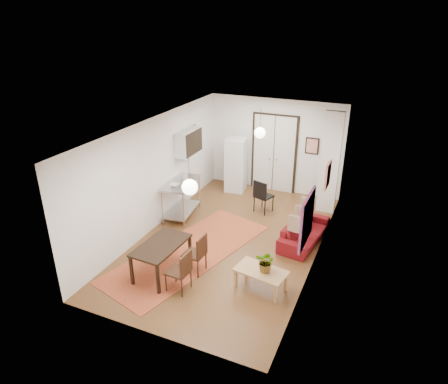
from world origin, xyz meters
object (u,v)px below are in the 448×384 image
at_px(sofa, 304,232).
at_px(dining_table, 161,247).
at_px(dining_chair_near, 196,248).
at_px(dining_chair_far, 180,266).
at_px(coffee_table, 261,273).
at_px(fridge, 236,165).
at_px(black_side_chair, 265,192).
at_px(kitchen_counter, 181,194).

height_order(sofa, dining_table, dining_table).
distance_m(dining_chair_near, dining_chair_far, 0.70).
height_order(dining_table, dining_chair_far, dining_chair_far).
relative_size(dining_table, dining_chair_near, 1.50).
xyz_separation_m(coffee_table, dining_table, (-2.13, -0.34, 0.26)).
bearing_deg(fridge, dining_chair_far, -88.57).
bearing_deg(sofa, dining_table, 143.55).
bearing_deg(black_side_chair, dining_chair_far, 102.11).
height_order(coffee_table, black_side_chair, black_side_chair).
bearing_deg(dining_chair_near, dining_chair_far, 3.09).
relative_size(sofa, black_side_chair, 1.89).
distance_m(dining_table, dining_chair_far, 0.67).
xyz_separation_m(sofa, coffee_table, (-0.38, -2.22, 0.13)).
bearing_deg(dining_chair_far, dining_table, -110.33).
bearing_deg(dining_chair_far, kitchen_counter, -148.25).
distance_m(dining_chair_far, black_side_chair, 4.10).
relative_size(coffee_table, dining_chair_near, 1.22).
bearing_deg(dining_table, fridge, 92.87).
bearing_deg(dining_chair_far, dining_chair_near, -176.91).
distance_m(sofa, black_side_chair, 1.95).
height_order(dining_table, dining_chair_near, dining_chair_near).
height_order(kitchen_counter, black_side_chair, kitchen_counter).
height_order(fridge, dining_chair_near, fridge).
bearing_deg(kitchen_counter, sofa, -7.41).
distance_m(kitchen_counter, dining_chair_far, 3.17).
bearing_deg(fridge, black_side_chair, -45.13).
height_order(kitchen_counter, dining_table, kitchen_counter).
height_order(coffee_table, dining_chair_far, dining_chair_far).
relative_size(coffee_table, fridge, 0.65).
distance_m(dining_chair_near, black_side_chair, 3.41).
bearing_deg(dining_table, black_side_chair, 74.53).
xyz_separation_m(dining_table, dining_chair_far, (0.60, -0.26, -0.13)).
height_order(sofa, coffee_table, sofa).
distance_m(fridge, dining_chair_far, 5.14).
bearing_deg(sofa, kitchen_counter, 98.59).
bearing_deg(kitchen_counter, dining_table, -77.95).
relative_size(sofa, coffee_table, 1.64).
relative_size(sofa, kitchen_counter, 1.27).
height_order(coffee_table, fridge, fridge).
height_order(dining_chair_near, black_side_chair, black_side_chair).
bearing_deg(dining_table, sofa, 45.55).
distance_m(sofa, kitchen_counter, 3.45).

